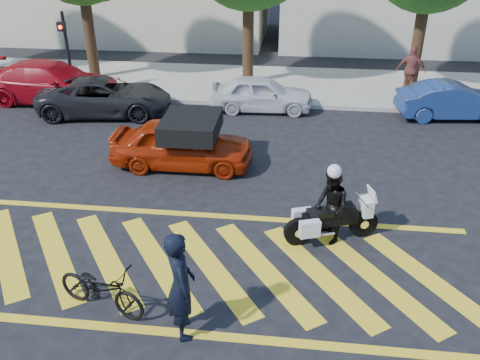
# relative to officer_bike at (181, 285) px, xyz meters

# --- Properties ---
(ground) EXTENTS (90.00, 90.00, 0.00)m
(ground) POSITION_rel_officer_bike_xyz_m (-0.35, 1.85, -1.01)
(ground) COLOR black
(ground) RESTS_ON ground
(sidewalk) EXTENTS (60.00, 5.00, 0.15)m
(sidewalk) POSITION_rel_officer_bike_xyz_m (-0.35, 13.85, -0.93)
(sidewalk) COLOR #9E998E
(sidewalk) RESTS_ON ground
(crosswalk) EXTENTS (12.33, 4.00, 0.01)m
(crosswalk) POSITION_rel_officer_bike_xyz_m (-0.39, 1.85, -1.00)
(crosswalk) COLOR yellow
(crosswalk) RESTS_ON ground
(signal_pole) EXTENTS (0.28, 0.43, 3.20)m
(signal_pole) POSITION_rel_officer_bike_xyz_m (-6.85, 11.59, 0.91)
(signal_pole) COLOR black
(signal_pole) RESTS_ON ground
(officer_bike) EXTENTS (0.74, 0.87, 2.01)m
(officer_bike) POSITION_rel_officer_bike_xyz_m (0.00, 0.00, 0.00)
(officer_bike) COLOR black
(officer_bike) RESTS_ON ground
(bicycle) EXTENTS (1.91, 1.15, 0.95)m
(bicycle) POSITION_rel_officer_bike_xyz_m (-1.56, 0.38, -0.53)
(bicycle) COLOR black
(bicycle) RESTS_ON ground
(police_motorcycle) EXTENTS (2.06, 1.07, 0.95)m
(police_motorcycle) POSITION_rel_officer_bike_xyz_m (2.58, 3.07, -0.49)
(police_motorcycle) COLOR black
(police_motorcycle) RESTS_ON ground
(officer_moto) EXTENTS (0.88, 0.99, 1.69)m
(officer_moto) POSITION_rel_officer_bike_xyz_m (2.56, 3.08, -0.16)
(officer_moto) COLOR black
(officer_moto) RESTS_ON ground
(red_convertible) EXTENTS (3.94, 1.61, 1.34)m
(red_convertible) POSITION_rel_officer_bike_xyz_m (-1.39, 6.29, -0.34)
(red_convertible) COLOR #9F2207
(red_convertible) RESTS_ON ground
(parked_left) EXTENTS (5.20, 2.25, 1.49)m
(parked_left) POSITION_rel_officer_bike_xyz_m (-7.36, 11.05, -0.26)
(parked_left) COLOR #A40A16
(parked_left) RESTS_ON ground
(parked_mid_left) EXTENTS (4.81, 2.69, 1.27)m
(parked_mid_left) POSITION_rel_officer_bike_xyz_m (-4.97, 10.03, -0.37)
(parked_mid_left) COLOR black
(parked_mid_left) RESTS_ON ground
(parked_mid_right) EXTENTS (3.72, 1.63, 1.25)m
(parked_mid_right) POSITION_rel_officer_bike_xyz_m (0.43, 11.05, -0.38)
(parked_mid_right) COLOR silver
(parked_mid_right) RESTS_ON ground
(parked_right) EXTENTS (3.85, 1.70, 1.23)m
(parked_right) POSITION_rel_officer_bike_xyz_m (7.03, 11.05, -0.39)
(parked_right) COLOR navy
(parked_right) RESTS_ON ground
(pedestrian_right) EXTENTS (1.15, 0.71, 1.83)m
(pedestrian_right) POSITION_rel_officer_bike_xyz_m (5.91, 13.09, 0.06)
(pedestrian_right) COLOR brown
(pedestrian_right) RESTS_ON sidewalk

